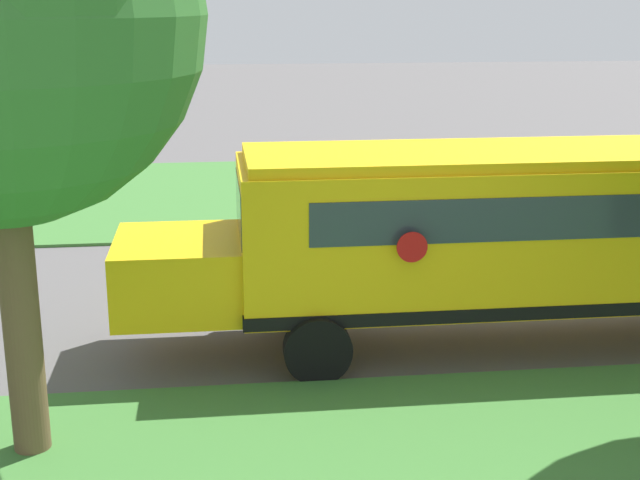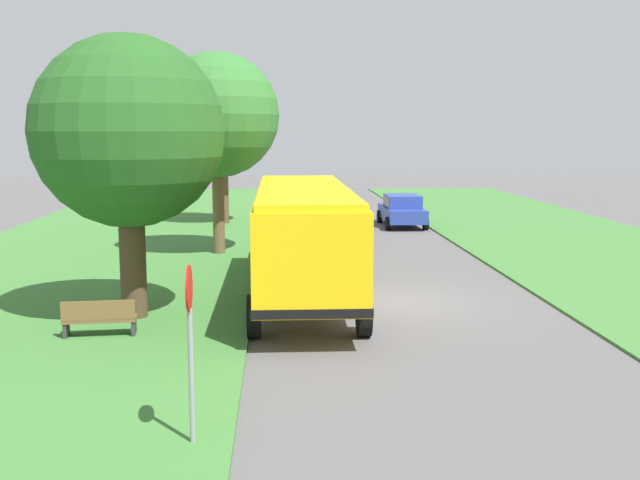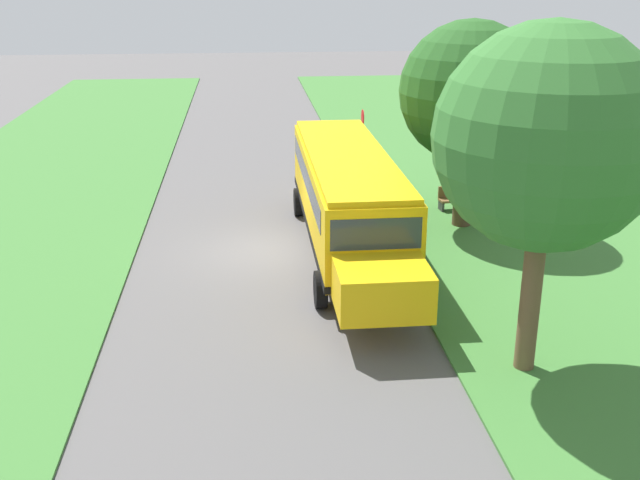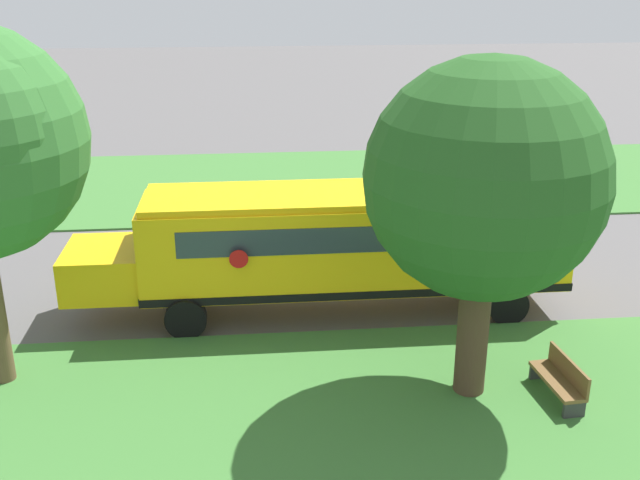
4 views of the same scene
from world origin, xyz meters
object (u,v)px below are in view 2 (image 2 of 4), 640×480
school_bus (303,230)px  oak_tree_beside_bus (128,134)px  stop_sign (190,333)px  park_bench (99,319)px  oak_tree_roadside_mid (212,113)px  car_blue_nearest (402,209)px  oak_tree_far_end (222,122)px

school_bus → oak_tree_beside_bus: 5.45m
school_bus → stop_sign: size_ratio=4.53×
park_bench → oak_tree_roadside_mid: bearing=81.9°
car_blue_nearest → oak_tree_beside_bus: (-9.71, -17.95, 3.69)m
oak_tree_beside_bus → oak_tree_roadside_mid: (1.21, 9.62, 0.75)m
oak_tree_far_end → stop_sign: (1.45, -27.13, -3.35)m
car_blue_nearest → oak_tree_far_end: 9.89m
school_bus → oak_tree_roadside_mid: 8.83m
oak_tree_beside_bus → park_bench: size_ratio=4.25×
school_bus → park_bench: bearing=-140.3°
park_bench → school_bus: bearing=39.7°
oak_tree_beside_bus → park_bench: (-0.42, -1.83, -4.09)m
car_blue_nearest → oak_tree_roadside_mid: bearing=-135.6°
oak_tree_far_end → stop_sign: size_ratio=2.57×
school_bus → oak_tree_far_end: size_ratio=1.77×
oak_tree_roadside_mid → park_bench: (-1.63, -11.45, -4.84)m
oak_tree_beside_bus → stop_sign: bearing=-73.5°
school_bus → oak_tree_beside_bus: (-4.29, -2.07, 2.64)m
stop_sign → park_bench: (-2.73, 5.97, -1.26)m
oak_tree_beside_bus → oak_tree_far_end: 19.36m
car_blue_nearest → park_bench: car_blue_nearest is taller
stop_sign → school_bus: bearing=78.7°
oak_tree_roadside_mid → stop_sign: size_ratio=2.76×
school_bus → stop_sign: school_bus is taller
school_bus → oak_tree_beside_bus: oak_tree_beside_bus is taller
oak_tree_roadside_mid → park_bench: oak_tree_roadside_mid is taller
school_bus → oak_tree_beside_bus: bearing=-154.2°
oak_tree_beside_bus → park_bench: oak_tree_beside_bus is taller
car_blue_nearest → oak_tree_far_end: (-8.85, 1.39, 4.20)m
oak_tree_far_end → park_bench: (-1.29, -21.17, -4.61)m
car_blue_nearest → stop_sign: bearing=-106.0°
park_bench → oak_tree_beside_bus: bearing=77.0°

